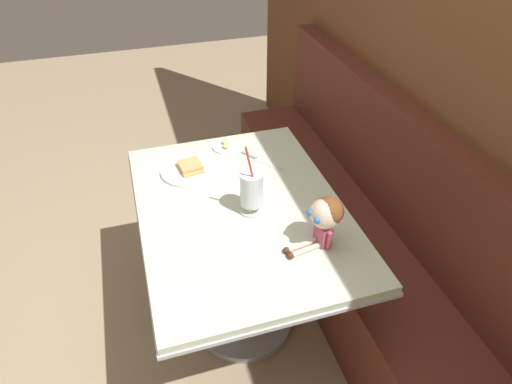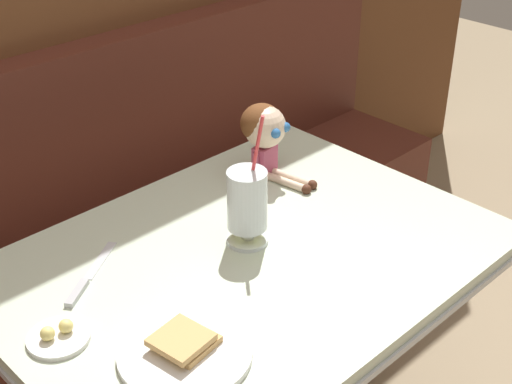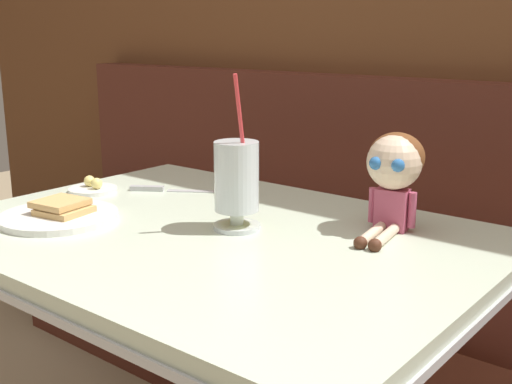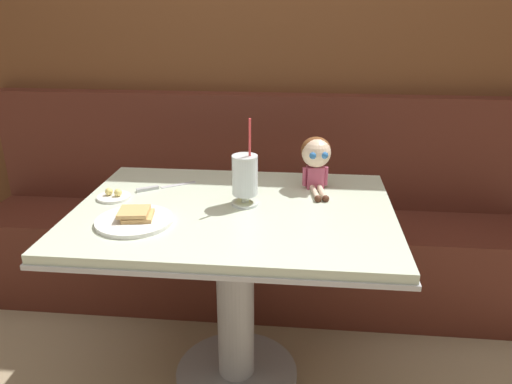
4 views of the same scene
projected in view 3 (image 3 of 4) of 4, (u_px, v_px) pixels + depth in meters
wood_panel_wall at (415, 6)px, 1.85m from camera, size 4.40×0.08×2.40m
booth_bench at (361, 314)px, 1.89m from camera, size 2.60×0.48×1.00m
diner_table at (214, 319)px, 1.36m from camera, size 1.11×0.81×0.74m
toast_plate at (60, 215)px, 1.38m from camera, size 0.25×0.25×0.04m
milkshake_glass at (237, 180)px, 1.29m from camera, size 0.10×0.10×0.31m
butter_saucer at (93, 188)px, 1.61m from camera, size 0.12×0.12×0.04m
butter_knife at (160, 189)px, 1.62m from camera, size 0.21×0.15×0.01m
seated_doll at (394, 167)px, 1.28m from camera, size 0.13×0.23×0.20m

